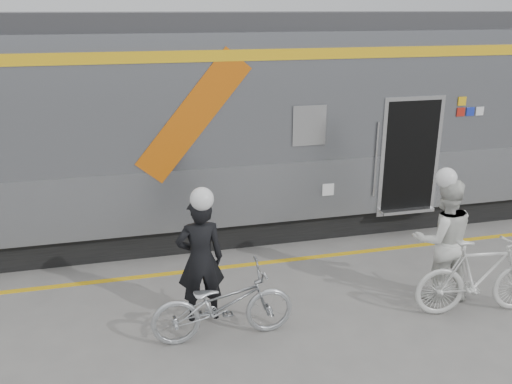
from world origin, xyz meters
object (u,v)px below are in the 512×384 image
object	(u,v)px
man	(200,260)
woman	(442,240)
bicycle_left	(223,304)
bicycle_right	(480,277)

from	to	relation	value
man	woman	bearing A→B (deg)	175.16
man	bicycle_left	world-z (taller)	man
bicycle_left	woman	world-z (taller)	woman
woman	bicycle_right	xyz separation A→B (m)	(0.30, -0.55, -0.37)
woman	bicycle_right	size ratio (longest dim) A/B	0.99
bicycle_right	bicycle_left	bearing A→B (deg)	93.14
man	bicycle_left	distance (m)	0.71
bicycle_left	bicycle_right	world-z (taller)	bicycle_right
woman	bicycle_right	distance (m)	0.73
man	woman	world-z (taller)	woman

